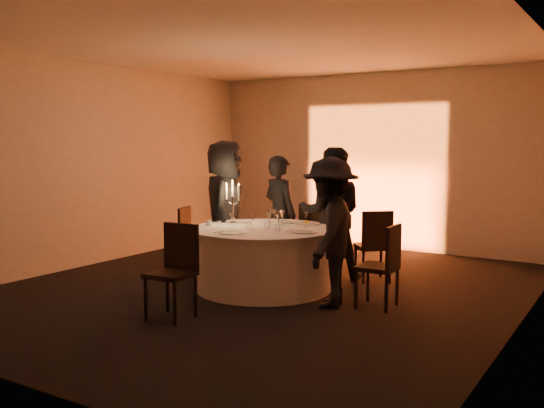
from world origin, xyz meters
The scene contains 37 objects.
floor centered at (0.00, 0.00, 0.00)m, with size 7.00×7.00×0.00m, color black.
ceiling centered at (0.00, 0.00, 3.00)m, with size 7.00×7.00×0.00m, color white.
wall_back centered at (0.00, 3.50, 1.50)m, with size 7.00×7.00×0.00m, color #B7B1AA.
wall_front centered at (0.00, -3.50, 1.50)m, with size 7.00×7.00×0.00m, color #B7B1AA.
wall_left centered at (-3.00, 0.00, 1.50)m, with size 7.00×7.00×0.00m, color #B7B1AA.
wall_right centered at (3.00, 0.00, 1.50)m, with size 7.00×7.00×0.00m, color #B7B1AA.
uplighter_fixture centered at (0.00, 3.20, 0.05)m, with size 0.25×0.12×0.10m, color black.
banquet_table centered at (0.00, 0.00, 0.38)m, with size 1.80×1.80×0.77m.
chair_left centered at (-1.50, 0.42, 0.50)m, with size 0.49×0.49×0.90m.
chair_back_left centered at (0.05, 1.30, 0.54)m, with size 0.43×0.43×0.96m.
chair_back_right centered at (1.03, 1.08, 0.53)m, with size 0.59×0.59×0.95m.
chair_right centered at (1.60, -0.04, 0.52)m, with size 0.42×0.42×0.93m.
chair_front centered at (-0.13, -1.51, 0.55)m, with size 0.46×0.46×0.98m.
guest_left centered at (-0.94, 0.46, 0.93)m, with size 0.90×0.59×1.85m, color black.
guest_back_left centered at (-0.36, 0.99, 0.82)m, with size 0.60×0.39×1.64m, color black.
guest_back_right centered at (0.46, 0.97, 0.88)m, with size 0.86×0.67×1.76m, color black.
guest_right centered at (1.05, -0.27, 0.84)m, with size 1.08×0.62×1.67m, color black.
plate_left centered at (-0.58, 0.22, 0.78)m, with size 0.36×0.28×0.01m.
plate_back_left centered at (-0.05, 0.53, 0.78)m, with size 0.36×0.29×0.01m.
plate_back_right centered at (0.30, 0.57, 0.79)m, with size 0.36×0.30×0.08m.
plate_right centered at (0.59, -0.09, 0.78)m, with size 0.36×0.27×0.01m.
plate_front centered at (-0.08, -0.59, 0.78)m, with size 0.35×0.28×0.01m.
coffee_cup centered at (-0.70, -0.20, 0.80)m, with size 0.11×0.11×0.07m.
candelabra centered at (-0.55, 0.11, 0.97)m, with size 0.24×0.12×0.58m.
wine_glass_a centered at (0.07, 0.34, 0.91)m, with size 0.07×0.07×0.19m.
wine_glass_b centered at (0.26, -0.08, 0.91)m, with size 0.07×0.07×0.19m.
wine_glass_c centered at (0.42, 0.32, 0.91)m, with size 0.07×0.07×0.19m.
wine_glass_d centered at (-0.30, -0.25, 0.91)m, with size 0.07×0.07×0.19m.
wine_glass_e centered at (0.11, 0.27, 0.91)m, with size 0.07×0.07×0.19m.
wine_glass_f centered at (0.02, 0.09, 0.91)m, with size 0.07×0.07×0.19m.
wine_glass_g centered at (-0.13, 0.33, 0.91)m, with size 0.07×0.07×0.19m.
wine_glass_h centered at (-0.03, -0.20, 0.91)m, with size 0.07×0.07×0.19m.
wine_glass_i centered at (-0.05, 0.34, 0.91)m, with size 0.07×0.07×0.19m.
tumbler_a centered at (-0.12, -0.16, 0.82)m, with size 0.07×0.07×0.09m, color silver.
tumbler_b centered at (0.10, 0.02, 0.82)m, with size 0.07×0.07×0.09m, color silver.
tumbler_c centered at (0.30, -0.16, 0.82)m, with size 0.07×0.07×0.09m, color silver.
tumbler_d centered at (0.08, -0.07, 0.82)m, with size 0.07×0.07×0.09m, color silver.
Camera 1 is at (4.02, -6.25, 1.85)m, focal length 40.00 mm.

